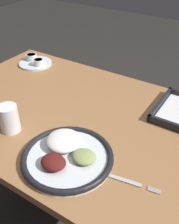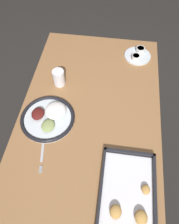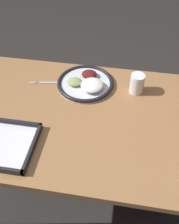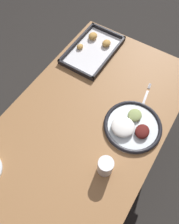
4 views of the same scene
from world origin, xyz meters
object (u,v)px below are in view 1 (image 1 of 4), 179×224
(fork, at_px, (121,179))
(saucer_plate, at_px, (35,62))
(dinner_plate, at_px, (67,155))
(drinking_cup, at_px, (9,119))

(fork, distance_m, saucer_plate, 0.85)
(dinner_plate, bearing_deg, saucer_plate, 140.09)
(dinner_plate, distance_m, saucer_plate, 0.71)
(saucer_plate, distance_m, drinking_cup, 0.54)
(fork, height_order, drinking_cup, drinking_cup)
(saucer_plate, bearing_deg, fork, -31.38)
(dinner_plate, height_order, drinking_cup, drinking_cup)
(dinner_plate, xyz_separation_m, drinking_cup, (-0.25, 0.01, 0.04))
(drinking_cup, bearing_deg, saucer_plate, 123.34)
(saucer_plate, bearing_deg, dinner_plate, -39.91)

